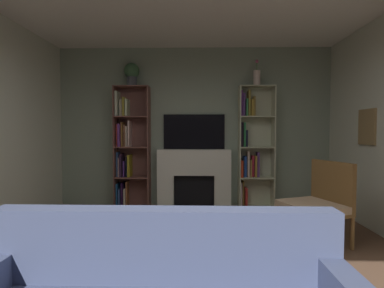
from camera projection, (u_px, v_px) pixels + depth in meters
name	position (u px, v px, depth m)	size (l,w,h in m)	color
wall_back_accent	(194.00, 127.00, 5.53)	(4.93, 0.06, 2.81)	gray
fireplace	(194.00, 177.00, 5.43)	(1.40, 0.49, 1.01)	white
tv	(194.00, 132.00, 5.47)	(1.08, 0.06, 0.62)	black
bookshelf_left	(129.00, 149.00, 5.42)	(0.61, 0.31, 2.11)	brown
bookshelf_right	(252.00, 147.00, 5.38)	(0.61, 0.30, 2.11)	beige
potted_plant	(132.00, 73.00, 5.33)	(0.27, 0.27, 0.40)	#494E58
vase_with_flowers	(257.00, 77.00, 5.28)	(0.12, 0.12, 0.45)	beige
armchair	(319.00, 202.00, 3.66)	(0.81, 0.83, 0.97)	brown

